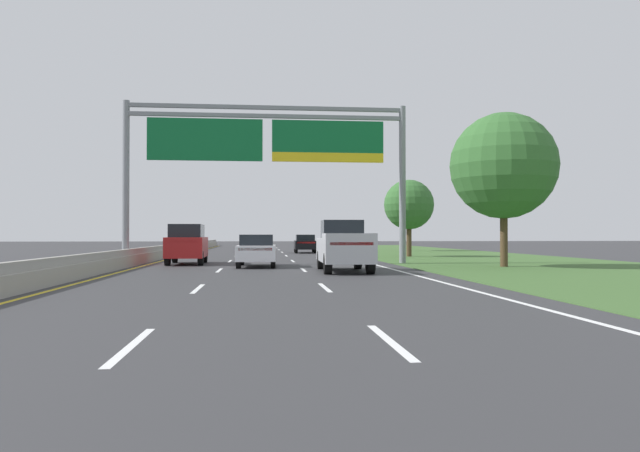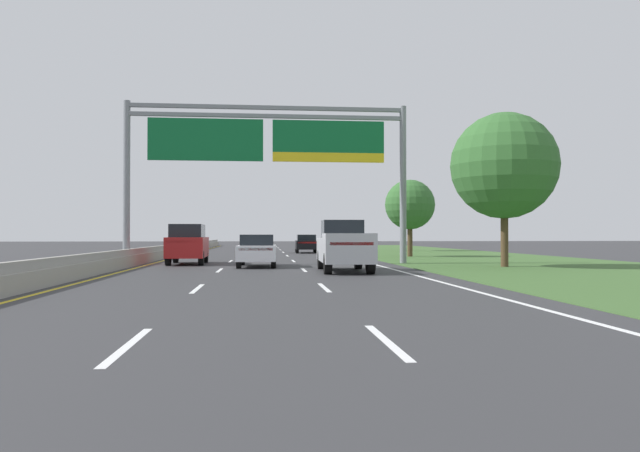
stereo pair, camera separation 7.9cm
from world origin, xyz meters
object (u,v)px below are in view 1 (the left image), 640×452
Objects in this scene: car_white_centre_lane_sedan at (257,250)px; roadside_tree_distant at (402,207)px; pickup_truck_silver at (344,246)px; car_black_right_lane_sedan at (305,243)px; roadside_tree_mid at (504,166)px; car_red_left_lane_suv at (187,243)px; roadside_tree_far at (409,205)px; overhead_sign_gantry at (267,149)px.

roadside_tree_distant is at bearing -25.41° from car_white_centre_lane_sedan.
pickup_truck_silver reaches higher than car_black_right_lane_sedan.
pickup_truck_silver is 0.73× the size of roadside_tree_mid.
roadside_tree_distant is (17.37, 24.04, 3.16)m from car_red_left_lane_suv.
overhead_sign_gantry is at bearing -135.86° from roadside_tree_far.
car_red_left_lane_suv reaches higher than car_black_right_lane_sedan.
car_white_centre_lane_sedan is at bearing -130.75° from roadside_tree_far.
roadside_tree_mid is at bearing -95.47° from car_white_centre_lane_sedan.
roadside_tree_distant is at bearing 86.47° from roadside_tree_mid.
roadside_tree_mid reaches higher than pickup_truck_silver.
car_red_left_lane_suv is 1.07× the size of car_white_centre_lane_sedan.
overhead_sign_gantry is at bearing -10.36° from car_white_centre_lane_sedan.
roadside_tree_far is 14.94m from roadside_tree_distant.
roadside_tree_mid is 13.94m from roadside_tree_far.
pickup_truck_silver is at bearing -107.74° from roadside_tree_distant.
car_red_left_lane_suv is (-7.71, -19.27, 0.28)m from car_black_right_lane_sedan.
overhead_sign_gantry is at bearing 171.62° from car_black_right_lane_sedan.
roadside_tree_mid is 1.36× the size of roadside_tree_far.
car_red_left_lane_suv is at bearing 174.06° from overhead_sign_gantry.
car_black_right_lane_sedan is 0.75× the size of roadside_tree_distant.
overhead_sign_gantry is 3.39× the size of car_white_centre_lane_sedan.
car_red_left_lane_suv is at bearing -146.81° from roadside_tree_far.
car_white_centre_lane_sedan is 16.62m from roadside_tree_far.
car_red_left_lane_suv is 0.63× the size of roadside_tree_mid.
car_red_left_lane_suv is 0.87× the size of roadside_tree_far.
car_white_centre_lane_sedan is (3.70, -2.99, -0.28)m from car_red_left_lane_suv.
car_white_centre_lane_sedan is 0.59× the size of roadside_tree_mid.
overhead_sign_gantry is at bearing 160.71° from roadside_tree_mid.
roadside_tree_mid is (11.38, -3.98, -1.25)m from overhead_sign_gantry.
car_black_right_lane_sedan is 0.94× the size of car_red_left_lane_suv.
roadside_tree_far is at bearing -144.27° from car_black_right_lane_sedan.
roadside_tree_mid is (8.18, 2.60, 3.82)m from pickup_truck_silver.
car_white_centre_lane_sedan is at bearing -101.76° from overhead_sign_gantry.
roadside_tree_distant is (9.94, 31.06, 3.18)m from pickup_truck_silver.
overhead_sign_gantry is at bearing -118.21° from roadside_tree_distant.
car_red_left_lane_suv is at bearing 52.52° from car_white_centre_lane_sedan.
roadside_tree_mid is 1.27× the size of roadside_tree_distant.
car_white_centre_lane_sedan is at bearing 173.13° from roadside_tree_mid.
car_black_right_lane_sedan is 0.59× the size of roadside_tree_mid.
car_red_left_lane_suv reaches higher than car_white_centre_lane_sedan.
car_black_right_lane_sedan is 25.31m from roadside_tree_mid.
roadside_tree_distant is (13.66, 27.03, 3.44)m from car_white_centre_lane_sedan.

